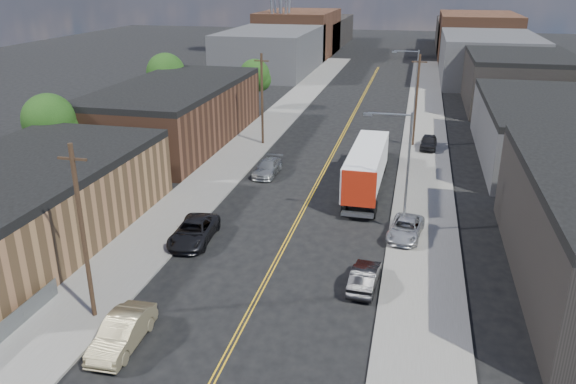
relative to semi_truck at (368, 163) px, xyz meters
The scene contains 30 objects.
ground 26.58m from the semi_truck, 99.78° to the left, with size 260.00×260.00×0.00m, color black.
centerline 12.19m from the semi_truck, 112.08° to the left, with size 0.32×120.00×0.01m, color gold.
sidewalk_left 18.00m from the semi_truck, 141.60° to the left, with size 5.00×140.00×0.15m, color slate.
sidewalk_right 12.37m from the semi_truck, 65.74° to the left, with size 5.00×140.00×0.15m, color slate.
warehouse_tan 27.56m from the semi_truck, 144.74° to the right, with size 12.00×22.00×5.60m.
warehouse_brown 24.68m from the semi_truck, 155.84° to the left, with size 12.00×26.00×6.60m.
industrial_right_b 21.29m from the semi_truck, 34.65° to the left, with size 14.00×24.00×6.10m.
industrial_right_c 41.95m from the semi_truck, 65.33° to the left, with size 14.00×22.00×7.60m.
skyline_left_a 65.85m from the semi_truck, 111.85° to the left, with size 16.00×30.00×8.00m, color #3C3C3F.
skyline_right_a 63.05m from the semi_truck, 75.76° to the left, with size 16.00×30.00×8.00m, color #3C3C3F.
skyline_left_b 89.55m from the semi_truck, 105.88° to the left, with size 16.00×26.00×10.00m, color #523020.
skyline_right_b 87.52m from the semi_truck, 79.79° to the left, with size 16.00×26.00×10.00m, color #523020.
skyline_left_c 108.89m from the semi_truck, 103.00° to the left, with size 16.00×40.00×7.00m, color black.
skyline_right_c 107.23m from the semi_truck, 81.69° to the left, with size 16.00×40.00×7.00m, color black.
streetlight_near 9.90m from the semi_truck, 70.82° to the right, with size 3.39×0.25×9.00m.
streetlight_far 26.45m from the semi_truck, 83.23° to the left, with size 3.39×0.25×9.00m.
utility_pole_left_near 27.22m from the semi_truck, 117.98° to the right, with size 1.60×0.26×10.00m.
utility_pole_left_far 17.10m from the semi_truck, 138.86° to the left, with size 1.60×0.26×10.00m.
utility_pole_right 14.84m from the semi_truck, 75.29° to the left, with size 1.60×0.26×10.00m.
tree_left_near 28.85m from the semi_truck, behind, with size 4.85×4.76×7.91m.
tree_left_mid 35.55m from the semi_truck, 143.44° to the left, with size 5.10×5.04×8.37m.
tree_left_far 33.68m from the semi_truck, 123.28° to the left, with size 4.35×4.20×6.97m.
semi_truck is the anchor object (origin of this frame).
car_left_b 27.76m from the semi_truck, 110.86° to the right, with size 1.72×4.93×1.62m, color #897C59.
car_left_c 17.61m from the semi_truck, 128.41° to the right, with size 2.58×5.59×1.55m, color black.
car_left_d 9.72m from the semi_truck, behind, with size 2.00×4.92×1.43m, color gray.
car_right_oncoming 17.51m from the semi_truck, 84.98° to the right, with size 1.51×4.32×1.42m, color black.
car_right_lot_a 10.71m from the semi_truck, 69.58° to the right, with size 2.19×4.74×1.32m, color #B4B6BA.
car_right_lot_c 14.20m from the semi_truck, 67.73° to the left, with size 1.70×4.22×1.44m, color black.
car_ahead_truck 8.25m from the semi_truck, 90.00° to the left, with size 2.36×5.11×1.42m, color black.
Camera 1 is at (8.20, -13.41, 17.69)m, focal length 35.00 mm.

